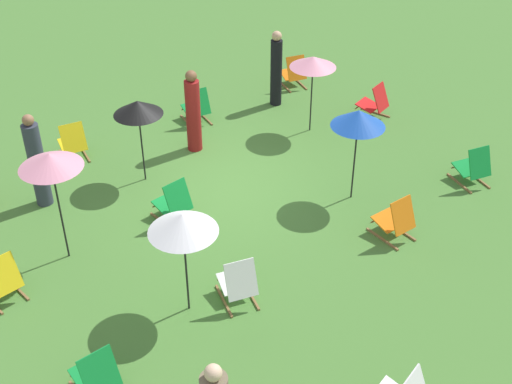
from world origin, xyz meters
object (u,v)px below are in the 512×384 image
at_px(umbrella_3, 50,161).
at_px(person_1, 276,70).
at_px(deckchair_7, 96,376).
at_px(deckchair_8, 396,220).
at_px(deckchair_6, 1,280).
at_px(umbrella_4, 313,62).
at_px(umbrella_1, 183,223).
at_px(deckchair_11, 197,107).
at_px(deckchair_1, 473,167).
at_px(person_0, 193,113).
at_px(deckchair_0, 73,143).
at_px(person_3, 37,163).
at_px(umbrella_2, 358,118).
at_px(deckchair_9, 294,73).
at_px(deckchair_5, 174,203).
at_px(deckchair_4, 374,103).
at_px(umbrella_0, 138,108).
at_px(deckchair_12, 238,283).

bearing_deg(umbrella_3, person_1, -161.16).
relative_size(deckchair_7, deckchair_8, 1.00).
height_order(deckchair_6, umbrella_4, umbrella_4).
distance_m(umbrella_1, umbrella_3, 2.50).
bearing_deg(deckchair_11, deckchair_1, 126.62).
height_order(deckchair_6, person_0, person_0).
bearing_deg(deckchair_6, umbrella_4, -178.05).
distance_m(deckchair_0, umbrella_4, 5.27).
height_order(deckchair_0, person_3, person_3).
bearing_deg(deckchair_0, umbrella_2, 138.10).
bearing_deg(person_3, deckchair_11, 162.00).
bearing_deg(deckchair_8, person_0, -76.06).
xyz_separation_m(deckchair_0, deckchair_11, (-2.89, 0.27, 0.00)).
bearing_deg(deckchair_9, deckchair_11, 16.98).
bearing_deg(person_0, umbrella_1, -79.47).
distance_m(deckchair_1, deckchair_5, 5.83).
distance_m(deckchair_1, person_3, 8.24).
distance_m(deckchair_1, deckchair_4, 3.15).
bearing_deg(deckchair_5, deckchair_9, -157.10).
distance_m(umbrella_0, umbrella_4, 3.95).
xyz_separation_m(deckchair_0, person_1, (-4.88, 0.69, 0.51)).
bearing_deg(person_3, deckchair_12, 75.71).
bearing_deg(person_0, umbrella_0, -119.61).
bearing_deg(deckchair_11, person_3, 21.73).
relative_size(deckchair_1, deckchair_11, 1.03).
distance_m(deckchair_9, person_1, 1.18).
height_order(umbrella_3, person_3, umbrella_3).
relative_size(deckchair_1, person_3, 0.46).
height_order(deckchair_4, person_3, person_3).
height_order(deckchair_9, umbrella_1, umbrella_1).
distance_m(umbrella_3, person_3, 2.03).
xyz_separation_m(deckchair_8, person_3, (4.35, -4.81, 0.52)).
bearing_deg(person_3, umbrella_2, 113.32).
relative_size(deckchair_5, umbrella_2, 0.45).
xyz_separation_m(deckchair_4, deckchair_7, (8.67, 3.19, 0.00)).
relative_size(deckchair_8, umbrella_1, 0.47).
xyz_separation_m(deckchair_6, umbrella_3, (-1.23, -0.32, 1.52)).
xyz_separation_m(deckchair_1, umbrella_0, (4.93, -4.11, 1.21)).
distance_m(deckchair_6, umbrella_2, 6.53).
xyz_separation_m(deckchair_12, umbrella_4, (-4.57, -3.37, 1.25)).
height_order(umbrella_1, umbrella_4, umbrella_1).
xyz_separation_m(deckchair_7, deckchair_12, (-2.55, -0.28, 0.00)).
distance_m(deckchair_6, person_1, 8.04).
distance_m(deckchair_4, deckchair_12, 6.77).
relative_size(deckchair_4, person_3, 0.46).
height_order(umbrella_1, person_0, person_0).
xyz_separation_m(deckchair_0, deckchair_4, (-6.18, 2.62, 0.00)).
distance_m(deckchair_0, umbrella_1, 5.38).
relative_size(person_0, person_1, 0.99).
distance_m(deckchair_8, umbrella_4, 4.25).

